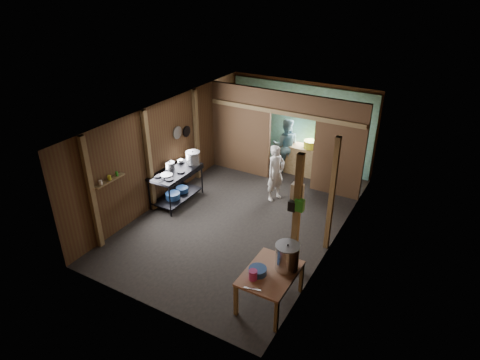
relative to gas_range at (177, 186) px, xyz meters
The scene contains 43 objects.
floor 1.94m from the gas_range, ahead, with size 4.50×7.00×0.00m, color black.
ceiling 2.87m from the gas_range, ahead, with size 4.50×7.00×0.00m, color #4B4640.
wall_back 4.25m from the gas_range, 63.13° to the left, with size 4.50×0.00×2.60m, color #44311A.
wall_front 3.88m from the gas_range, 60.25° to the right, with size 4.50×0.00×2.60m, color #44311A.
wall_left 0.96m from the gas_range, 150.38° to the left, with size 0.00×7.00×2.60m, color #44311A.
wall_right 4.22m from the gas_range, ahead, with size 0.00×7.00×2.60m, color #44311A.
partition_left 2.62m from the gas_range, 77.03° to the left, with size 1.85×0.10×2.60m, color #462F20.
partition_right 4.30m from the gas_range, 34.90° to the left, with size 1.35×0.10×2.60m, color #462F20.
partition_header 3.71m from the gas_range, 48.53° to the left, with size 1.30×0.10×0.60m, color #462F20.
turquoise_panel 4.18m from the gas_range, 62.75° to the left, with size 4.40×0.06×2.50m, color #6FC2C3.
back_counter 3.84m from the gas_range, 55.40° to the left, with size 1.20×0.50×0.85m, color #89744F.
wall_clock 4.44m from the gas_range, 59.46° to the left, with size 0.20×0.20×0.03m, color silver.
post_left_a 2.56m from the gas_range, 97.16° to the right, with size 0.10×0.12×2.60m, color #89744F.
post_left_b 1.08m from the gas_range, 116.96° to the right, with size 0.10×0.12×2.60m, color #89744F.
post_left_c 1.68m from the gas_range, 102.01° to the left, with size 0.10×0.12×2.60m, color #89744F.
post_right 4.15m from the gas_range, ahead, with size 0.10×0.12×2.60m, color #89744F.
post_free 3.98m from the gas_range, 16.29° to the right, with size 0.12×0.12×2.60m, color #89744F.
cross_beam 3.42m from the gas_range, 51.46° to the left, with size 4.40×0.12×0.12m, color #89744F.
pan_lid_big 1.39m from the gas_range, 118.40° to the left, with size 0.34×0.34×0.03m, color gray.
pan_lid_small 1.54m from the gas_range, 108.09° to the left, with size 0.30×0.30×0.03m, color black.
wall_shelf 2.14m from the gas_range, 98.13° to the right, with size 0.14×0.80×0.03m, color #89744F.
jar_white 2.39m from the gas_range, 97.19° to the right, with size 0.07×0.07×0.10m, color silver.
jar_yellow 2.17m from the gas_range, 98.13° to the right, with size 0.08×0.08×0.10m, color gold.
jar_green 1.98m from the gas_range, 99.19° to the right, with size 0.06×0.06×0.10m, color #248C1E.
bag_white 4.04m from the gas_range, 15.34° to the right, with size 0.22×0.15×0.32m, color silver.
bag_green 4.14m from the gas_range, 16.83° to the right, with size 0.16×0.12×0.24m, color #248C1E.
bag_black 4.00m from the gas_range, 17.72° to the right, with size 0.14×0.10×0.20m, color black.
gas_range is the anchor object (origin of this frame).
prep_table 4.28m from the gas_range, 29.88° to the right, with size 0.86×1.19×0.70m, color #9E7454, non-canonical shape.
stove_pot_large 0.84m from the gas_range, 72.77° to the left, with size 0.37×0.37×0.37m, color beige, non-canonical shape.
stove_pot_med 0.56m from the gas_range, behind, with size 0.25×0.25×0.22m, color beige, non-canonical shape.
stove_saucepan 0.68m from the gas_range, 111.00° to the left, with size 0.15×0.15×0.09m, color beige.
frying_pan 0.59m from the gas_range, 90.00° to the right, with size 0.31×0.53×0.07m, color gray, non-canonical shape.
blue_tub_front 0.26m from the gas_range, 90.00° to the right, with size 0.37×0.37×0.15m, color navy.
blue_tub_back 0.30m from the gas_range, 90.00° to the left, with size 0.32×0.32×0.13m, color navy.
stock_pot 4.37m from the gas_range, 25.74° to the right, with size 0.44×0.44×0.52m, color beige, non-canonical shape.
wash_basin 4.21m from the gas_range, 32.82° to the right, with size 0.32×0.32×0.12m, color navy.
pink_bucket 4.30m from the gas_range, 34.70° to the right, with size 0.15×0.15×0.18m, color #BD317A.
knife 4.51m from the gas_range, 36.31° to the right, with size 0.30×0.04×0.01m, color beige.
yellow_tub 4.01m from the gas_range, 52.59° to the left, with size 0.39×0.39×0.22m, color gold.
red_cup 3.68m from the gas_range, 60.09° to the left, with size 0.11×0.11×0.13m, color #9E2416.
cook 2.59m from the gas_range, 32.49° to the left, with size 0.55×0.36×1.51m, color silver.
worker_back 3.53m from the gas_range, 61.37° to the left, with size 0.78×0.61×1.61m, color slate.
Camera 1 is at (4.17, -7.58, 5.54)m, focal length 30.97 mm.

